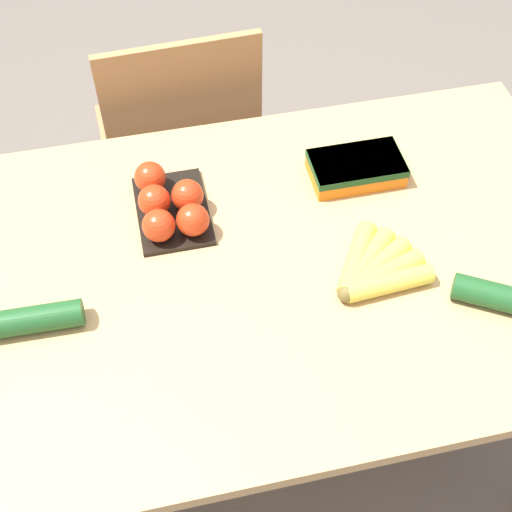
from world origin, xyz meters
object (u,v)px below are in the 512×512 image
at_px(carrot_bag, 356,167).
at_px(cucumber_near, 512,300).
at_px(tomato_pack, 169,205).
at_px(cucumber_far, 22,321).
at_px(chair, 181,149).
at_px(banana_bunch, 374,270).

distance_m(carrot_bag, cucumber_near, 0.42).
bearing_deg(tomato_pack, cucumber_near, -31.81).
height_order(cucumber_near, cucumber_far, same).
height_order(chair, carrot_bag, chair).
relative_size(chair, carrot_bag, 4.67).
distance_m(chair, tomato_pack, 0.59).
relative_size(banana_bunch, tomato_pack, 0.88).
height_order(chair, cucumber_far, chair).
bearing_deg(tomato_pack, chair, 81.50).
distance_m(banana_bunch, tomato_pack, 0.42).
bearing_deg(banana_bunch, carrot_bag, 79.67).
bearing_deg(cucumber_near, banana_bunch, 151.07).
relative_size(chair, tomato_pack, 4.29).
distance_m(chair, cucumber_near, 1.03).
distance_m(carrot_bag, cucumber_far, 0.73).
distance_m(cucumber_near, cucumber_far, 0.88).
relative_size(tomato_pack, cucumber_far, 0.98).
height_order(banana_bunch, tomato_pack, tomato_pack).
distance_m(tomato_pack, cucumber_far, 0.36).
bearing_deg(cucumber_near, carrot_bag, 114.19).
bearing_deg(chair, cucumber_near, 117.70).
bearing_deg(carrot_bag, tomato_pack, -175.67).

